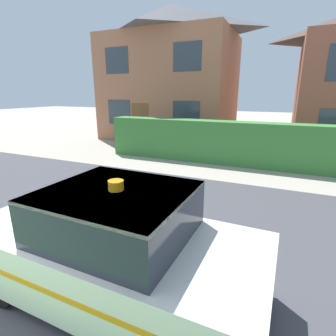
% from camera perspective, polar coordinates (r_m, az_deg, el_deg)
% --- Properties ---
extents(road_strip, '(28.00, 6.31, 0.01)m').
position_cam_1_polar(road_strip, '(6.07, -9.62, -9.92)').
color(road_strip, '#424247').
rests_on(road_strip, ground).
extents(garden_hedge, '(9.85, 0.83, 1.61)m').
position_cam_1_polar(garden_hedge, '(10.28, 13.05, 5.38)').
color(garden_hedge, '#3D7F38').
rests_on(garden_hedge, ground).
extents(police_car, '(3.93, 1.79, 1.63)m').
position_cam_1_polar(police_car, '(3.61, -11.65, -16.65)').
color(police_car, black).
rests_on(police_car, road_strip).
extents(house_left, '(7.48, 5.46, 7.37)m').
position_cam_1_polar(house_left, '(16.35, 0.57, 19.94)').
color(house_left, '#A86B4C').
rests_on(house_left, ground).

